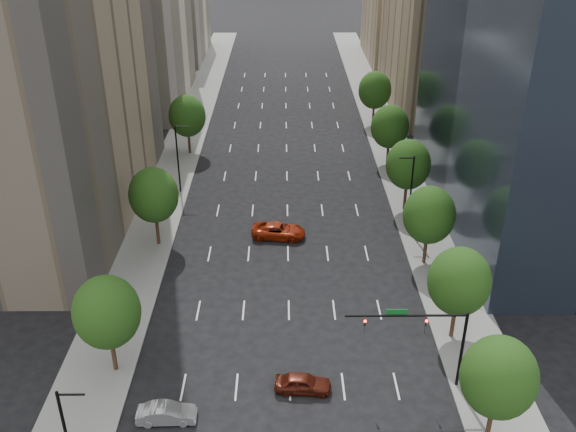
{
  "coord_description": "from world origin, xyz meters",
  "views": [
    {
      "loc": [
        -0.42,
        -7.45,
        34.9
      ],
      "look_at": [
        -0.05,
        43.39,
        8.0
      ],
      "focal_mm": 39.54,
      "sensor_mm": 36.0,
      "label": 1
    }
  ],
  "objects_px": {
    "traffic_signal": "(431,333)",
    "car_red_far": "(279,231)",
    "car_maroon": "(303,383)",
    "car_silver": "(167,413)"
  },
  "relations": [
    {
      "from": "car_silver",
      "to": "car_red_far",
      "type": "bearing_deg",
      "value": -18.43
    },
    {
      "from": "car_maroon",
      "to": "car_silver",
      "type": "bearing_deg",
      "value": 111.01
    },
    {
      "from": "car_silver",
      "to": "car_maroon",
      "type": "bearing_deg",
      "value": -75.08
    },
    {
      "from": "car_maroon",
      "to": "car_silver",
      "type": "height_order",
      "value": "car_maroon"
    },
    {
      "from": "traffic_signal",
      "to": "car_maroon",
      "type": "xyz_separation_m",
      "value": [
        -9.53,
        -0.42,
        -4.43
      ]
    },
    {
      "from": "car_maroon",
      "to": "car_silver",
      "type": "xyz_separation_m",
      "value": [
        -10.0,
        -3.03,
        -0.03
      ]
    },
    {
      "from": "car_red_far",
      "to": "car_maroon",
      "type": "bearing_deg",
      "value": -169.14
    },
    {
      "from": "car_silver",
      "to": "traffic_signal",
      "type": "bearing_deg",
      "value": -81.94
    },
    {
      "from": "traffic_signal",
      "to": "car_red_far",
      "type": "xyz_separation_m",
      "value": [
        -11.55,
        23.52,
        -4.35
      ]
    },
    {
      "from": "traffic_signal",
      "to": "car_silver",
      "type": "bearing_deg",
      "value": -169.99
    }
  ]
}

